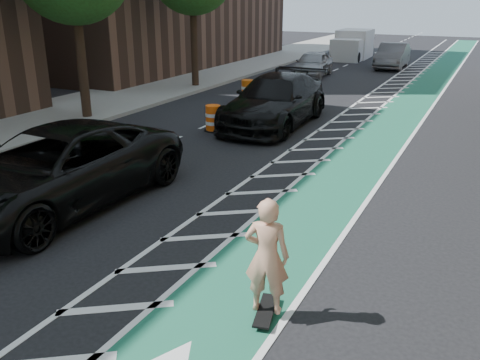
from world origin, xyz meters
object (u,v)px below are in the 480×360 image
Objects in this scene: skateboarder at (267,256)px; barrel_a at (213,119)px; suv_near at (55,169)px; suv_far at (275,101)px.

skateboarder is 11.43m from barrel_a.
suv_near is 7.01× the size of barrel_a.
skateboarder is 12.30m from suv_far.
suv_far is at bearing 83.30° from suv_near.
suv_far reaches higher than barrel_a.
suv_far reaches higher than suv_near.
skateboarder reaches higher than suv_near.
suv_far is 2.52m from barrel_a.
barrel_a is (-6.30, 9.52, -0.60)m from skateboarder.
suv_near reaches higher than barrel_a.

